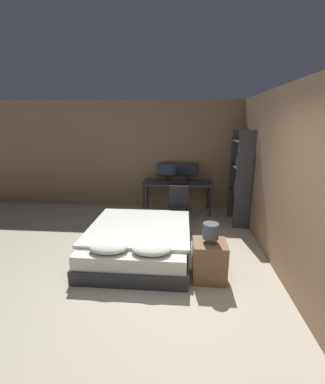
{
  "coord_description": "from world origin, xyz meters",
  "views": [
    {
      "loc": [
        0.29,
        -2.77,
        2.19
      ],
      "look_at": [
        -0.14,
        2.42,
        0.75
      ],
      "focal_mm": 24.0,
      "sensor_mm": 36.0,
      "label": 1
    }
  ],
  "objects_px": {
    "monitor_left": "(167,170)",
    "keyboard": "(177,184)",
    "nightstand": "(209,261)",
    "computer_mouse": "(189,184)",
    "bed": "(139,241)",
    "monitor_right": "(188,171)",
    "bookshelf": "(241,175)",
    "bedside_lamp": "(211,231)",
    "office_chair": "(179,209)",
    "desk": "(177,185)"
  },
  "relations": [
    {
      "from": "bedside_lamp",
      "to": "desk",
      "type": "relative_size",
      "value": 0.17
    },
    {
      "from": "bed",
      "to": "keyboard",
      "type": "bearing_deg",
      "value": 73.61
    },
    {
      "from": "nightstand",
      "to": "bookshelf",
      "type": "relative_size",
      "value": 0.28
    },
    {
      "from": "office_chair",
      "to": "bookshelf",
      "type": "bearing_deg",
      "value": 7.52
    },
    {
      "from": "desk",
      "to": "keyboard",
      "type": "relative_size",
      "value": 4.57
    },
    {
      "from": "nightstand",
      "to": "keyboard",
      "type": "distance_m",
      "value": 2.66
    },
    {
      "from": "bed",
      "to": "monitor_right",
      "type": "distance_m",
      "value": 2.7
    },
    {
      "from": "desk",
      "to": "nightstand",
      "type": "bearing_deg",
      "value": -79.18
    },
    {
      "from": "bedside_lamp",
      "to": "keyboard",
      "type": "xyz_separation_m",
      "value": [
        -0.54,
        2.56,
        0.03
      ]
    },
    {
      "from": "computer_mouse",
      "to": "bed",
      "type": "bearing_deg",
      "value": -113.41
    },
    {
      "from": "monitor_left",
      "to": "nightstand",
      "type": "bearing_deg",
      "value": -75.28
    },
    {
      "from": "monitor_right",
      "to": "nightstand",
      "type": "bearing_deg",
      "value": -84.93
    },
    {
      "from": "monitor_right",
      "to": "bedside_lamp",
      "type": "bearing_deg",
      "value": -84.93
    },
    {
      "from": "nightstand",
      "to": "desk",
      "type": "bearing_deg",
      "value": 100.82
    },
    {
      "from": "bedside_lamp",
      "to": "monitor_left",
      "type": "relative_size",
      "value": 0.57
    },
    {
      "from": "desk",
      "to": "bedside_lamp",
      "type": "bearing_deg",
      "value": -79.18
    },
    {
      "from": "bedside_lamp",
      "to": "keyboard",
      "type": "distance_m",
      "value": 2.62
    },
    {
      "from": "bed",
      "to": "keyboard",
      "type": "distance_m",
      "value": 2.12
    },
    {
      "from": "nightstand",
      "to": "keyboard",
      "type": "relative_size",
      "value": 1.55
    },
    {
      "from": "computer_mouse",
      "to": "desk",
      "type": "bearing_deg",
      "value": 138.41
    },
    {
      "from": "nightstand",
      "to": "desk",
      "type": "xyz_separation_m",
      "value": [
        -0.54,
        2.8,
        0.4
      ]
    },
    {
      "from": "monitor_left",
      "to": "monitor_right",
      "type": "height_order",
      "value": "same"
    },
    {
      "from": "monitor_right",
      "to": "keyboard",
      "type": "distance_m",
      "value": 0.6
    },
    {
      "from": "office_chair",
      "to": "monitor_right",
      "type": "bearing_deg",
      "value": 78.9
    },
    {
      "from": "bedside_lamp",
      "to": "bookshelf",
      "type": "xyz_separation_m",
      "value": [
        0.83,
        2.15,
        0.35
      ]
    },
    {
      "from": "bookshelf",
      "to": "desk",
      "type": "bearing_deg",
      "value": 154.33
    },
    {
      "from": "desk",
      "to": "office_chair",
      "type": "xyz_separation_m",
      "value": [
        0.05,
        -0.83,
        -0.32
      ]
    },
    {
      "from": "bed",
      "to": "keyboard",
      "type": "relative_size",
      "value": 5.28
    },
    {
      "from": "bed",
      "to": "bedside_lamp",
      "type": "height_order",
      "value": "bedside_lamp"
    },
    {
      "from": "nightstand",
      "to": "monitor_left",
      "type": "xyz_separation_m",
      "value": [
        -0.8,
        3.05,
        0.71
      ]
    },
    {
      "from": "monitor_left",
      "to": "keyboard",
      "type": "relative_size",
      "value": 1.34
    },
    {
      "from": "nightstand",
      "to": "computer_mouse",
      "type": "relative_size",
      "value": 8.11
    },
    {
      "from": "keyboard",
      "to": "office_chair",
      "type": "height_order",
      "value": "office_chair"
    },
    {
      "from": "monitor_right",
      "to": "computer_mouse",
      "type": "xyz_separation_m",
      "value": [
        0.01,
        -0.49,
        -0.22
      ]
    },
    {
      "from": "nightstand",
      "to": "monitor_right",
      "type": "relative_size",
      "value": 1.16
    },
    {
      "from": "keyboard",
      "to": "computer_mouse",
      "type": "bearing_deg",
      "value": 0.0
    },
    {
      "from": "bed",
      "to": "nightstand",
      "type": "height_order",
      "value": "nightstand"
    },
    {
      "from": "bed",
      "to": "bedside_lamp",
      "type": "relative_size",
      "value": 6.88
    },
    {
      "from": "nightstand",
      "to": "monitor_right",
      "type": "distance_m",
      "value": 3.14
    },
    {
      "from": "computer_mouse",
      "to": "bookshelf",
      "type": "height_order",
      "value": "bookshelf"
    },
    {
      "from": "bookshelf",
      "to": "nightstand",
      "type": "bearing_deg",
      "value": -111.1
    },
    {
      "from": "nightstand",
      "to": "computer_mouse",
      "type": "xyz_separation_m",
      "value": [
        -0.26,
        2.56,
        0.5
      ]
    },
    {
      "from": "bedside_lamp",
      "to": "computer_mouse",
      "type": "bearing_deg",
      "value": 95.86
    },
    {
      "from": "monitor_left",
      "to": "bookshelf",
      "type": "relative_size",
      "value": 0.24
    },
    {
      "from": "monitor_left",
      "to": "computer_mouse",
      "type": "xyz_separation_m",
      "value": [
        0.54,
        -0.49,
        -0.22
      ]
    },
    {
      "from": "bedside_lamp",
      "to": "office_chair",
      "type": "height_order",
      "value": "office_chair"
    },
    {
      "from": "desk",
      "to": "computer_mouse",
      "type": "distance_m",
      "value": 0.38
    },
    {
      "from": "bedside_lamp",
      "to": "monitor_right",
      "type": "xyz_separation_m",
      "value": [
        -0.27,
        3.05,
        0.26
      ]
    },
    {
      "from": "monitor_right",
      "to": "bookshelf",
      "type": "height_order",
      "value": "bookshelf"
    },
    {
      "from": "monitor_left",
      "to": "keyboard",
      "type": "xyz_separation_m",
      "value": [
        0.26,
        -0.49,
        -0.23
      ]
    }
  ]
}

